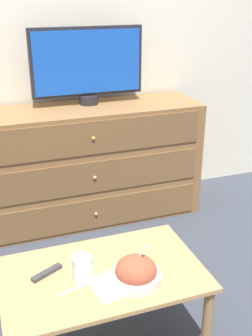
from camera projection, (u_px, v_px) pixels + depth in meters
ground_plane at (63, 202)px, 3.28m from camera, size 12.00×12.00×0.00m
wall_back at (51, 26)px, 2.79m from camera, size 12.00×0.05×2.60m
dresser at (86, 164)px, 2.93m from camera, size 1.59×0.48×0.81m
tv at (87, 64)px, 2.76m from camera, size 0.75×0.13×0.50m
coffee_table at (103, 283)px, 1.85m from camera, size 0.88×0.54×0.40m
takeout_bowl at (136, 272)px, 1.76m from camera, size 0.21×0.21×0.16m
drink_cup at (82, 269)px, 1.77m from camera, size 0.09×0.09×0.11m
napkin at (114, 284)px, 1.75m from camera, size 0.20×0.20×0.00m
knife at (77, 288)px, 1.74m from camera, size 0.18×0.05×0.01m
remote_control at (47, 273)px, 1.82m from camera, size 0.14×0.09×0.02m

